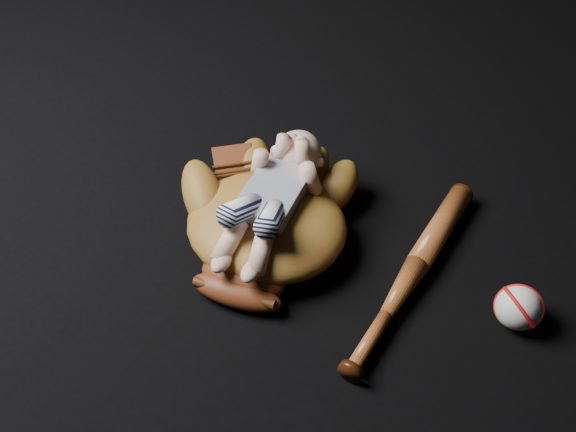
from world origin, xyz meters
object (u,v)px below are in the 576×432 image
Objects in this scene: baseball_glove at (267,220)px; baseball at (519,307)px; baseball_bat at (411,275)px; newborn_baby at (268,199)px.

baseball is (0.45, 0.09, -0.03)m from baseball_glove.
baseball_glove is 0.87× the size of baseball_bat.
baseball_glove is at bearing -163.10° from newborn_baby.
baseball_glove is 0.05m from newborn_baby.
baseball_glove reaches higher than baseball.
newborn_baby reaches higher than baseball_glove.
newborn_baby reaches higher than baseball.
newborn_baby is 0.47m from baseball.
newborn_baby is 4.37× the size of baseball.
newborn_baby is 0.71× the size of baseball_bat.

